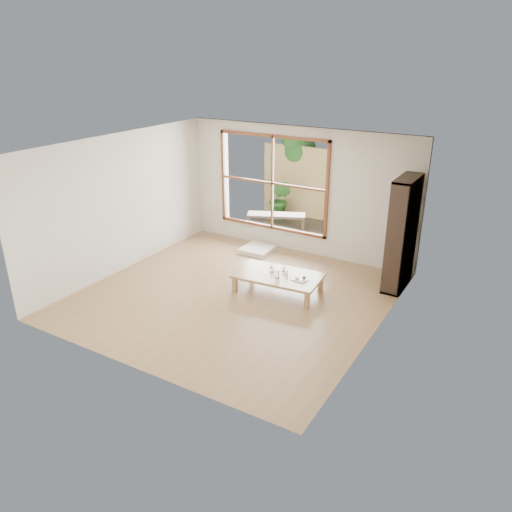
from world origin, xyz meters
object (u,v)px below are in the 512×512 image
(food_tray, at_px, (300,279))
(garden_bench, at_px, (276,216))
(bookshelf, at_px, (402,234))
(low_table, at_px, (278,277))

(food_tray, bearing_deg, garden_bench, 132.51)
(food_tray, xyz_separation_m, garden_bench, (-1.95, 2.72, 0.04))
(bookshelf, relative_size, food_tray, 7.26)
(low_table, height_order, garden_bench, garden_bench)
(bookshelf, relative_size, garden_bench, 1.46)
(low_table, relative_size, bookshelf, 0.78)
(low_table, distance_m, food_tray, 0.44)
(low_table, xyz_separation_m, bookshelf, (1.75, 1.30, 0.72))
(low_table, xyz_separation_m, food_tray, (0.44, -0.01, 0.06))
(bookshelf, distance_m, food_tray, 1.96)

